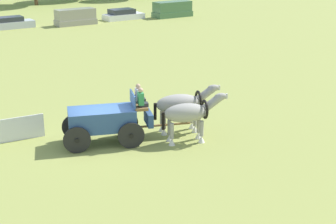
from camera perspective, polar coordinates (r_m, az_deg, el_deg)
ground_plane at (r=22.68m, az=-7.42°, el=-3.55°), size 220.00×220.00×0.00m
show_wagon at (r=22.28m, az=-7.07°, el=-0.83°), size 5.85×2.52×2.57m
draft_horse_near at (r=23.42m, az=1.55°, el=0.86°), size 3.13×1.38×2.20m
draft_horse_off at (r=22.25m, az=2.41°, el=-0.22°), size 2.96×1.29×2.19m
parked_vehicle_c at (r=54.33m, az=-17.45°, el=9.62°), size 4.62×2.19×1.18m
parked_vehicle_d at (r=54.87m, az=-10.49°, el=10.58°), size 4.48×2.16×1.68m
parked_vehicle_e at (r=58.00m, az=-5.14°, el=10.96°), size 4.73×2.42×1.19m
parked_vehicle_f at (r=59.66m, az=0.50°, el=11.60°), size 4.81×2.42×1.79m
sponsor_banner at (r=23.56m, az=-17.70°, el=-2.01°), size 3.20×0.10×1.10m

